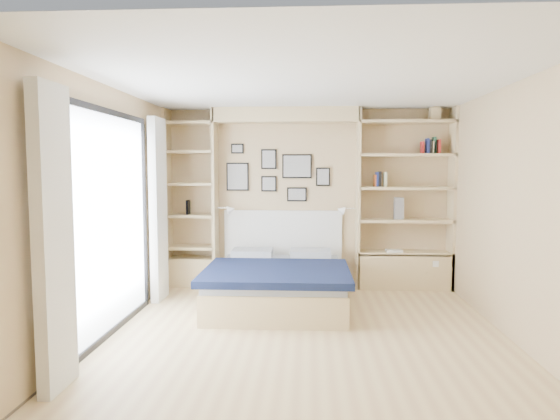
{
  "coord_description": "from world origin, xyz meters",
  "views": [
    {
      "loc": [
        0.01,
        -4.87,
        1.68
      ],
      "look_at": [
        -0.32,
        0.9,
        1.19
      ],
      "focal_mm": 32.0,
      "sensor_mm": 36.0,
      "label": 1
    }
  ],
  "objects": [
    {
      "name": "ground",
      "position": [
        0.0,
        0.0,
        0.0
      ],
      "size": [
        4.5,
        4.5,
        0.0
      ],
      "primitive_type": "plane",
      "color": "#E0C284",
      "rests_on": "ground"
    },
    {
      "name": "room_shell",
      "position": [
        -0.39,
        1.52,
        1.08
      ],
      "size": [
        4.5,
        4.5,
        4.5
      ],
      "color": "tan",
      "rests_on": "ground"
    },
    {
      "name": "bed",
      "position": [
        -0.35,
        1.16,
        0.27
      ],
      "size": [
        1.68,
        2.12,
        1.07
      ],
      "color": "#CBB584",
      "rests_on": "ground"
    },
    {
      "name": "photo_gallery",
      "position": [
        -0.45,
        2.22,
        1.6
      ],
      "size": [
        1.48,
        0.02,
        0.82
      ],
      "color": "black",
      "rests_on": "ground"
    },
    {
      "name": "reading_lamps",
      "position": [
        -0.3,
        2.0,
        1.1
      ],
      "size": [
        1.92,
        0.12,
        0.15
      ],
      "color": "silver",
      "rests_on": "ground"
    },
    {
      "name": "shelf_decor",
      "position": [
        1.22,
        2.07,
        1.72
      ],
      "size": [
        3.52,
        0.23,
        2.03
      ],
      "color": "#AF491E",
      "rests_on": "ground"
    }
  ]
}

